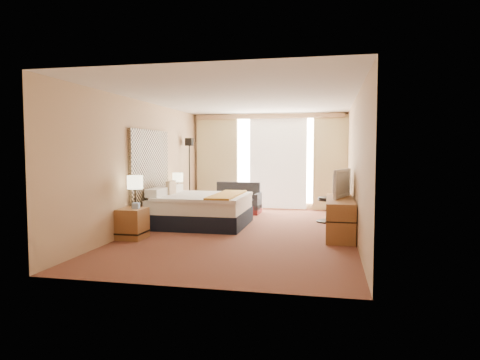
% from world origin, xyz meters
% --- Properties ---
extents(floor, '(4.20, 7.00, 0.02)m').
position_xyz_m(floor, '(0.00, 0.00, 0.00)').
color(floor, '#50171A').
rests_on(floor, ground).
extents(ceiling, '(4.20, 7.00, 0.02)m').
position_xyz_m(ceiling, '(0.00, 0.00, 2.60)').
color(ceiling, silver).
rests_on(ceiling, wall_back).
extents(wall_back, '(4.20, 0.02, 2.60)m').
position_xyz_m(wall_back, '(0.00, 3.50, 1.30)').
color(wall_back, tan).
rests_on(wall_back, ground).
extents(wall_front, '(4.20, 0.02, 2.60)m').
position_xyz_m(wall_front, '(0.00, -3.50, 1.30)').
color(wall_front, tan).
rests_on(wall_front, ground).
extents(wall_left, '(0.02, 7.00, 2.60)m').
position_xyz_m(wall_left, '(-2.10, 0.00, 1.30)').
color(wall_left, tan).
rests_on(wall_left, ground).
extents(wall_right, '(0.02, 7.00, 2.60)m').
position_xyz_m(wall_right, '(2.10, 0.00, 1.30)').
color(wall_right, tan).
rests_on(wall_right, ground).
extents(headboard, '(0.06, 1.85, 1.50)m').
position_xyz_m(headboard, '(-2.06, 0.20, 1.28)').
color(headboard, black).
rests_on(headboard, wall_left).
extents(nightstand_left, '(0.45, 0.52, 0.55)m').
position_xyz_m(nightstand_left, '(-1.87, -1.05, 0.28)').
color(nightstand_left, '#956236').
rests_on(nightstand_left, floor).
extents(nightstand_right, '(0.45, 0.52, 0.55)m').
position_xyz_m(nightstand_right, '(-1.87, 1.45, 0.28)').
color(nightstand_right, '#956236').
rests_on(nightstand_right, floor).
extents(media_dresser, '(0.50, 1.80, 0.70)m').
position_xyz_m(media_dresser, '(1.83, 0.00, 0.35)').
color(media_dresser, '#956236').
rests_on(media_dresser, floor).
extents(window, '(2.30, 0.02, 2.30)m').
position_xyz_m(window, '(0.25, 3.47, 1.32)').
color(window, white).
rests_on(window, wall_back).
extents(curtains, '(4.12, 0.19, 2.56)m').
position_xyz_m(curtains, '(-0.00, 3.39, 1.41)').
color(curtains, beige).
rests_on(curtains, floor).
extents(bed, '(1.94, 1.78, 0.94)m').
position_xyz_m(bed, '(-1.06, 0.52, 0.35)').
color(bed, black).
rests_on(bed, floor).
extents(loveseat, '(1.25, 0.69, 0.77)m').
position_xyz_m(loveseat, '(-0.70, 2.49, 0.26)').
color(loveseat, maroon).
rests_on(loveseat, floor).
extents(floor_lamp, '(0.24, 0.24, 1.92)m').
position_xyz_m(floor_lamp, '(-1.90, 2.30, 1.35)').
color(floor_lamp, black).
rests_on(floor_lamp, floor).
extents(desk_chair, '(0.53, 0.53, 1.10)m').
position_xyz_m(desk_chair, '(1.68, 1.50, 0.49)').
color(desk_chair, black).
rests_on(desk_chair, floor).
extents(lamp_left, '(0.28, 0.28, 0.60)m').
position_xyz_m(lamp_left, '(-1.84, -0.98, 1.01)').
color(lamp_left, black).
rests_on(lamp_left, nightstand_left).
extents(lamp_right, '(0.25, 0.25, 0.52)m').
position_xyz_m(lamp_right, '(-1.89, 1.39, 0.95)').
color(lamp_right, black).
rests_on(lamp_right, nightstand_right).
extents(tissue_box, '(0.13, 0.13, 0.11)m').
position_xyz_m(tissue_box, '(-1.80, -1.04, 0.60)').
color(tissue_box, '#9AB8EE').
rests_on(tissue_box, nightstand_left).
extents(telephone, '(0.17, 0.14, 0.06)m').
position_xyz_m(telephone, '(-1.73, 1.37, 0.58)').
color(telephone, black).
rests_on(telephone, nightstand_right).
extents(television, '(0.42, 0.94, 0.55)m').
position_xyz_m(television, '(1.78, 0.24, 0.97)').
color(television, black).
rests_on(television, media_dresser).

